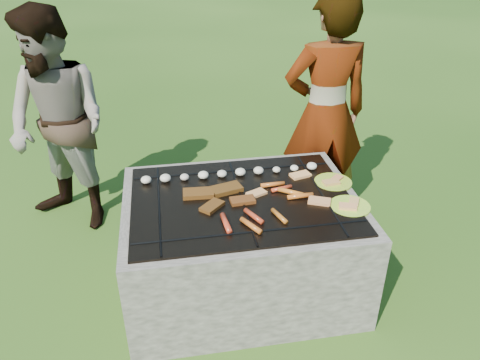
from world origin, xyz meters
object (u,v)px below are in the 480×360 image
at_px(plate_near, 350,206).
at_px(bystander, 59,125).
at_px(fire_pit, 241,246).
at_px(cook, 325,113).
at_px(plate_far, 333,182).

height_order(plate_near, bystander, bystander).
relative_size(fire_pit, cook, 0.81).
height_order(fire_pit, cook, cook).
bearing_deg(cook, bystander, -7.06).
bearing_deg(fire_pit, bystander, 140.76).
bearing_deg(plate_near, bystander, 147.24).
relative_size(fire_pit, plate_far, 5.54).
height_order(plate_far, bystander, bystander).
distance_m(plate_near, bystander, 1.95).
distance_m(fire_pit, cook, 1.10).
xyz_separation_m(plate_near, cook, (0.13, 0.84, 0.20)).
bearing_deg(plate_near, cook, 81.13).
distance_m(plate_near, cook, 0.88).
bearing_deg(cook, plate_near, 80.76).
height_order(plate_far, plate_near, same).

